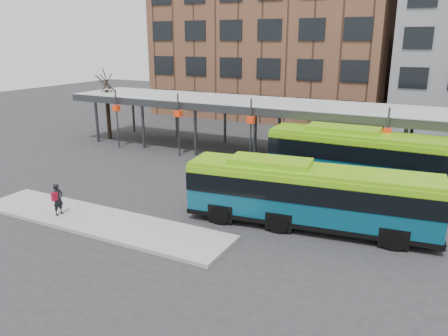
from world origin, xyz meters
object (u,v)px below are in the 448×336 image
(pedestrian, at_px, (58,199))
(tree, at_px, (108,112))
(bus_rear, at_px, (377,158))
(bus_front, at_px, (308,194))

(pedestrian, bearing_deg, tree, 35.06)
(tree, relative_size, bus_rear, 0.43)
(tree, height_order, pedestrian, tree)
(bus_front, bearing_deg, pedestrian, -164.52)
(tree, relative_size, pedestrian, 3.44)
(bus_front, height_order, pedestrian, bus_front)
(bus_rear, bearing_deg, tree, 172.16)
(bus_rear, xyz_separation_m, pedestrian, (-13.38, -12.21, -0.86))
(bus_rear, distance_m, pedestrian, 18.14)
(tree, xyz_separation_m, bus_rear, (23.68, -3.23, -0.57))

